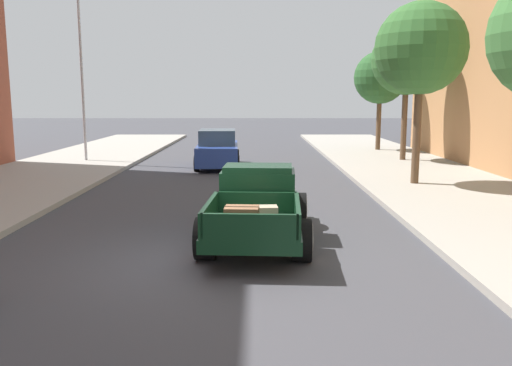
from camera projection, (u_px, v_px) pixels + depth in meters
ground_plane at (202, 261)px, 9.76m from camera, size 140.00×140.00×0.00m
hotrod_truck_dark_green at (256, 204)px, 11.27m from camera, size 2.37×5.01×1.58m
car_background_blue at (216, 150)px, 22.83m from camera, size 2.00×4.36×1.65m
flagpole at (83, 35)px, 23.44m from camera, size 1.74×0.16×9.16m
street_tree_second at (419, 49)px, 17.09m from camera, size 3.00×3.00×5.94m
street_tree_third at (405, 60)px, 23.84m from camera, size 3.21×3.21×6.18m
street_tree_farthest at (379, 78)px, 28.71m from camera, size 2.86×2.86×5.39m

